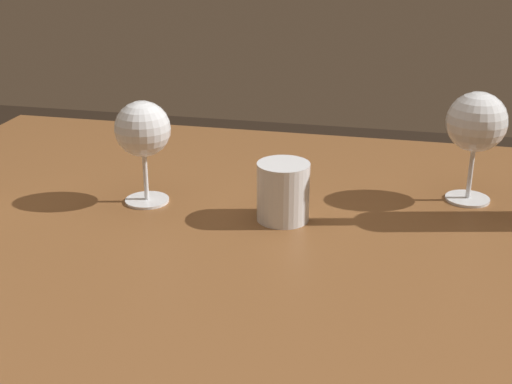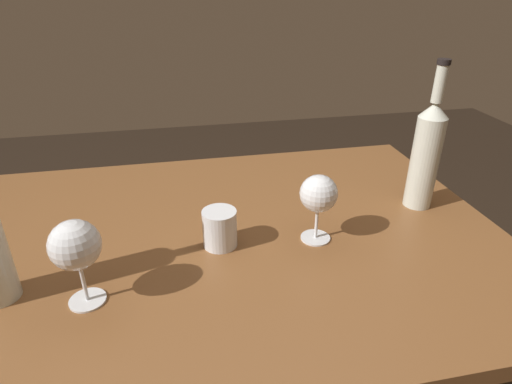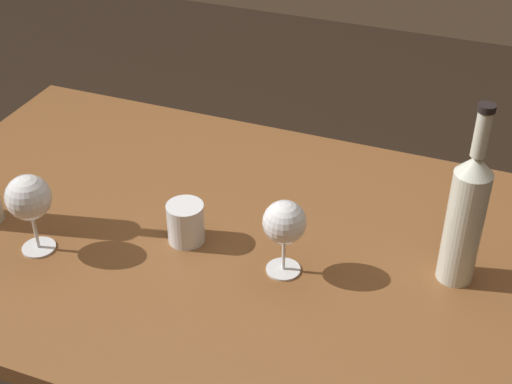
{
  "view_description": "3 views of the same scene",
  "coord_description": "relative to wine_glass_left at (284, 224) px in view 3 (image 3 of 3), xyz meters",
  "views": [
    {
      "loc": [
        -0.16,
        0.86,
        1.15
      ],
      "look_at": [
        0.02,
        0.03,
        0.81
      ],
      "focal_mm": 49.31,
      "sensor_mm": 36.0,
      "label": 1
    },
    {
      "loc": [
        -0.08,
        -0.82,
        1.28
      ],
      "look_at": [
        0.1,
        0.06,
        0.81
      ],
      "focal_mm": 30.1,
      "sensor_mm": 36.0,
      "label": 2
    },
    {
      "loc": [
        0.55,
        -1.08,
        1.66
      ],
      "look_at": [
        0.1,
        0.1,
        0.79
      ],
      "focal_mm": 52.3,
      "sensor_mm": 36.0,
      "label": 3
    }
  ],
  "objects": [
    {
      "name": "water_tumbler",
      "position": [
        -0.21,
        0.02,
        -0.07
      ],
      "size": [
        0.07,
        0.07,
        0.08
      ],
      "color": "white",
      "rests_on": "dining_table"
    },
    {
      "name": "wine_glass_left",
      "position": [
        0.0,
        0.0,
        0.0
      ],
      "size": [
        0.08,
        0.08,
        0.15
      ],
      "color": "white",
      "rests_on": "dining_table"
    },
    {
      "name": "wine_bottle_second",
      "position": [
        0.3,
        0.1,
        0.03
      ],
      "size": [
        0.07,
        0.07,
        0.36
      ],
      "color": "silver",
      "rests_on": "dining_table"
    },
    {
      "name": "dining_table",
      "position": [
        -0.21,
        0.06,
        -0.2
      ],
      "size": [
        1.3,
        0.9,
        0.74
      ],
      "color": "brown",
      "rests_on": "ground"
    },
    {
      "name": "wine_glass_right",
      "position": [
        -0.47,
        -0.11,
        0.01
      ],
      "size": [
        0.09,
        0.09,
        0.17
      ],
      "color": "white",
      "rests_on": "dining_table"
    }
  ]
}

